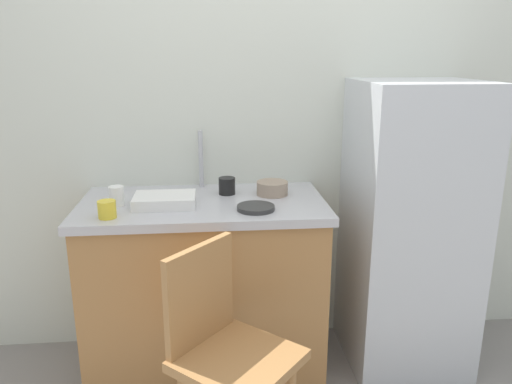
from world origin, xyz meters
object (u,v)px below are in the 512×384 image
object	(u,v)px
refrigerator	(409,228)
cup_white	(117,196)
chair	(226,348)
terracotta_bowl	(272,188)
dish_tray	(165,200)
hotplate	(256,208)
cup_yellow	(107,209)
cup_black	(227,186)

from	to	relation	value
refrigerator	cup_white	bearing A→B (deg)	-178.08
chair	cup_white	size ratio (longest dim) A/B	9.91
terracotta_bowl	dish_tray	bearing A→B (deg)	-165.52
hotplate	dish_tray	bearing A→B (deg)	165.52
dish_tray	hotplate	distance (m)	0.42
dish_tray	cup_yellow	bearing A→B (deg)	-145.90
terracotta_bowl	refrigerator	bearing A→B (deg)	-5.02
terracotta_bowl	hotplate	size ratio (longest dim) A/B	0.91
refrigerator	dish_tray	size ratio (longest dim) A/B	5.22
refrigerator	hotplate	xyz separation A→B (m)	(-0.80, -0.18, 0.19)
terracotta_bowl	cup_black	bearing A→B (deg)	172.02
cup_black	cup_white	distance (m)	0.53
chair	cup_white	world-z (taller)	cup_white
chair	cup_black	world-z (taller)	cup_black
cup_black	chair	bearing A→B (deg)	-93.20
hotplate	cup_yellow	distance (m)	0.64
cup_yellow	chair	bearing A→B (deg)	-39.31
dish_tray	cup_white	world-z (taller)	cup_white
cup_black	cup_white	xyz separation A→B (m)	(-0.51, -0.14, 0.00)
chair	dish_tray	world-z (taller)	dish_tray
terracotta_bowl	cup_black	size ratio (longest dim) A/B	1.86
refrigerator	cup_yellow	world-z (taller)	refrigerator
hotplate	cup_yellow	world-z (taller)	cup_yellow
refrigerator	terracotta_bowl	distance (m)	0.73
chair	hotplate	world-z (taller)	hotplate
dish_tray	refrigerator	bearing A→B (deg)	3.41
hotplate	chair	bearing A→B (deg)	-109.65
chair	cup_black	bearing A→B (deg)	38.35
dish_tray	cup_black	xyz separation A→B (m)	(0.29, 0.16, 0.02)
chair	cup_white	bearing A→B (deg)	80.97
dish_tray	terracotta_bowl	xyz separation A→B (m)	(0.51, 0.13, 0.01)
refrigerator	dish_tray	bearing A→B (deg)	-176.59
dish_tray	terracotta_bowl	distance (m)	0.53
hotplate	refrigerator	bearing A→B (deg)	12.57
chair	cup_yellow	distance (m)	0.77
terracotta_bowl	cup_white	bearing A→B (deg)	-171.56
chair	terracotta_bowl	xyz separation A→B (m)	(0.26, 0.68, 0.44)
chair	terracotta_bowl	bearing A→B (deg)	20.53
dish_tray	cup_yellow	size ratio (longest dim) A/B	3.62
chair	refrigerator	bearing A→B (deg)	-15.44
chair	hotplate	xyz separation A→B (m)	(0.16, 0.44, 0.42)
hotplate	cup_yellow	bearing A→B (deg)	-175.60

